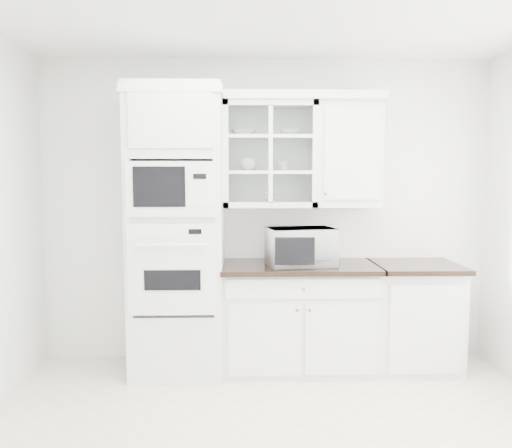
{
  "coord_description": "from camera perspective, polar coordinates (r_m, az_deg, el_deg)",
  "views": [
    {
      "loc": [
        -0.18,
        -2.76,
        1.66
      ],
      "look_at": [
        -0.1,
        1.05,
        1.3
      ],
      "focal_mm": 35.0,
      "sensor_mm": 36.0,
      "label": 1
    }
  ],
  "objects": [
    {
      "name": "room_shell",
      "position": [
        3.2,
        2.05,
        7.54
      ],
      "size": [
        4.0,
        3.5,
        2.7
      ],
      "color": "white",
      "rests_on": "ground"
    },
    {
      "name": "oven_column",
      "position": [
        4.24,
        -8.93,
        -0.9
      ],
      "size": [
        0.76,
        0.68,
        2.4
      ],
      "color": "white",
      "rests_on": "ground"
    },
    {
      "name": "base_cabinet_run",
      "position": [
        4.4,
        4.92,
        -10.43
      ],
      "size": [
        1.32,
        0.67,
        0.92
      ],
      "color": "white",
      "rests_on": "ground"
    },
    {
      "name": "extra_base_cabinet",
      "position": [
        4.61,
        17.57,
        -9.91
      ],
      "size": [
        0.72,
        0.67,
        0.92
      ],
      "color": "white",
      "rests_on": "ground"
    },
    {
      "name": "upper_cabinet_glass",
      "position": [
        4.35,
        1.57,
        7.9
      ],
      "size": [
        0.8,
        0.33,
        0.9
      ],
      "color": "white",
      "rests_on": "room_shell"
    },
    {
      "name": "upper_cabinet_solid",
      "position": [
        4.44,
        10.39,
        7.76
      ],
      "size": [
        0.55,
        0.33,
        0.9
      ],
      "primitive_type": "cube",
      "color": "white",
      "rests_on": "room_shell"
    },
    {
      "name": "crown_molding",
      "position": [
        4.37,
        0.19,
        14.28
      ],
      "size": [
        2.14,
        0.38,
        0.07
      ],
      "primitive_type": "cube",
      "color": "white",
      "rests_on": "room_shell"
    },
    {
      "name": "countertop_microwave",
      "position": [
        4.22,
        5.09,
        -2.56
      ],
      "size": [
        0.61,
        0.54,
        0.32
      ],
      "primitive_type": "imported",
      "rotation": [
        0.0,
        0.0,
        3.31
      ],
      "color": "white",
      "rests_on": "base_cabinet_run"
    },
    {
      "name": "bowl_a",
      "position": [
        4.36,
        -1.45,
        10.35
      ],
      "size": [
        0.22,
        0.22,
        0.05
      ],
      "primitive_type": "imported",
      "rotation": [
        0.0,
        0.0,
        0.05
      ],
      "color": "white",
      "rests_on": "upper_cabinet_glass"
    },
    {
      "name": "bowl_b",
      "position": [
        4.39,
        3.89,
        10.32
      ],
      "size": [
        0.21,
        0.21,
        0.06
      ],
      "primitive_type": "imported",
      "rotation": [
        0.0,
        0.0,
        0.18
      ],
      "color": "white",
      "rests_on": "upper_cabinet_glass"
    },
    {
      "name": "cup_a",
      "position": [
        4.35,
        -0.87,
        6.77
      ],
      "size": [
        0.17,
        0.17,
        0.11
      ],
      "primitive_type": "imported",
      "rotation": [
        0.0,
        0.0,
        -0.33
      ],
      "color": "white",
      "rests_on": "upper_cabinet_glass"
    },
    {
      "name": "cup_b",
      "position": [
        4.35,
        3.22,
        6.62
      ],
      "size": [
        0.11,
        0.11,
        0.09
      ],
      "primitive_type": "imported",
      "rotation": [
        0.0,
        0.0,
        0.24
      ],
      "color": "white",
      "rests_on": "upper_cabinet_glass"
    }
  ]
}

